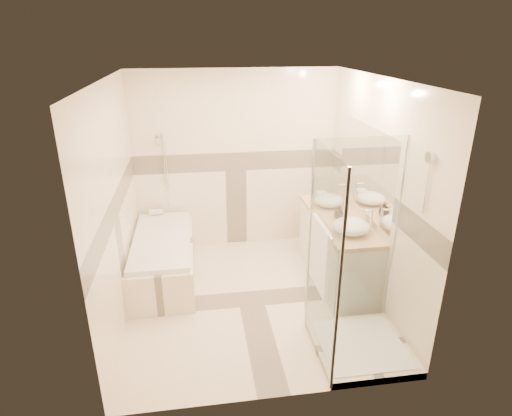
{
  "coord_description": "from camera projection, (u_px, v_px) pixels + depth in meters",
  "views": [
    {
      "loc": [
        -0.57,
        -4.23,
        2.89
      ],
      "look_at": [
        0.1,
        0.25,
        1.05
      ],
      "focal_mm": 30.0,
      "sensor_mm": 36.0,
      "label": 1
    }
  ],
  "objects": [
    {
      "name": "faucet_far",
      "position": [
        371.0,
        219.0,
        4.71
      ],
      "size": [
        0.11,
        0.03,
        0.27
      ],
      "color": "silver",
      "rests_on": "vanity"
    },
    {
      "name": "rolled_towel",
      "position": [
        156.0,
        212.0,
        5.94
      ],
      "size": [
        0.19,
        0.09,
        0.09
      ],
      "primitive_type": "cylinder",
      "rotation": [
        0.0,
        1.57,
        0.0
      ],
      "color": "white",
      "rests_on": "bathtub"
    },
    {
      "name": "vessel_sink_far",
      "position": [
        351.0,
        226.0,
        4.71
      ],
      "size": [
        0.41,
        0.41,
        0.17
      ],
      "primitive_type": "ellipsoid",
      "color": "white",
      "rests_on": "vanity"
    },
    {
      "name": "vessel_sink_near",
      "position": [
        329.0,
        200.0,
        5.47
      ],
      "size": [
        0.38,
        0.38,
        0.15
      ],
      "primitive_type": "ellipsoid",
      "color": "white",
      "rests_on": "vanity"
    },
    {
      "name": "amenity_bottle_b",
      "position": [
        339.0,
        212.0,
        5.1
      ],
      "size": [
        0.15,
        0.15,
        0.15
      ],
      "primitive_type": "imported",
      "rotation": [
        0.0,
        0.0,
        0.3
      ],
      "color": "black",
      "rests_on": "vanity"
    },
    {
      "name": "folded_towels",
      "position": [
        322.0,
        196.0,
        5.74
      ],
      "size": [
        0.14,
        0.23,
        0.07
      ],
      "primitive_type": "cube",
      "rotation": [
        0.0,
        0.0,
        0.0
      ],
      "color": "white",
      "rests_on": "vanity"
    },
    {
      "name": "room",
      "position": [
        255.0,
        199.0,
        4.59
      ],
      "size": [
        2.82,
        3.02,
        2.52
      ],
      "color": "beige",
      "rests_on": "ground"
    },
    {
      "name": "amenity_bottle_a",
      "position": [
        340.0,
        212.0,
        5.07
      ],
      "size": [
        0.1,
        0.1,
        0.18
      ],
      "primitive_type": "imported",
      "rotation": [
        0.0,
        0.0,
        -0.38
      ],
      "color": "black",
      "rests_on": "vanity"
    },
    {
      "name": "faucet_near",
      "position": [
        345.0,
        192.0,
        5.46
      ],
      "size": [
        0.12,
        0.03,
        0.3
      ],
      "color": "silver",
      "rests_on": "vanity"
    },
    {
      "name": "shower_enclosure",
      "position": [
        350.0,
        304.0,
        4.08
      ],
      "size": [
        0.96,
        0.93,
        2.04
      ],
      "color": "beige",
      "rests_on": "ground"
    },
    {
      "name": "vanity",
      "position": [
        337.0,
        248.0,
        5.31
      ],
      "size": [
        0.58,
        1.62,
        0.85
      ],
      "color": "white",
      "rests_on": "ground"
    },
    {
      "name": "bathtub",
      "position": [
        163.0,
        256.0,
        5.39
      ],
      "size": [
        0.75,
        1.7,
        0.56
      ],
      "color": "beige",
      "rests_on": "ground"
    }
  ]
}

